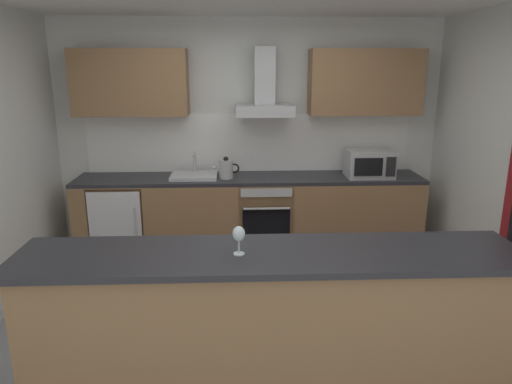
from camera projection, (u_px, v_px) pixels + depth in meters
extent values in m
cube|color=gray|center=(256.00, 328.00, 3.90)|extent=(5.32, 4.85, 0.02)
cube|color=silver|center=(249.00, 136.00, 5.47)|extent=(5.32, 0.12, 2.60)
cube|color=white|center=(249.00, 143.00, 5.42)|extent=(3.67, 0.02, 0.66)
cube|color=olive|center=(250.00, 217.00, 5.33)|extent=(3.80, 0.60, 0.86)
cube|color=#28282D|center=(250.00, 179.00, 5.21)|extent=(3.80, 0.60, 0.04)
cube|color=olive|center=(270.00, 328.00, 3.00)|extent=(3.00, 0.52, 0.96)
cube|color=#28282D|center=(271.00, 255.00, 2.87)|extent=(3.10, 0.64, 0.04)
cube|color=olive|center=(130.00, 83.00, 5.04)|extent=(1.22, 0.32, 0.70)
cube|color=olive|center=(365.00, 82.00, 5.14)|extent=(1.22, 0.32, 0.70)
cube|color=slate|center=(265.00, 215.00, 5.31)|extent=(0.60, 0.56, 0.80)
cube|color=black|center=(266.00, 229.00, 5.04)|extent=(0.50, 0.02, 0.48)
cube|color=#B7BABC|center=(266.00, 193.00, 4.94)|extent=(0.54, 0.02, 0.09)
cylinder|color=#B7BABC|center=(267.00, 209.00, 4.95)|extent=(0.49, 0.02, 0.02)
cube|color=white|center=(122.00, 220.00, 5.25)|extent=(0.58, 0.56, 0.85)
cube|color=silver|center=(116.00, 229.00, 4.97)|extent=(0.55, 0.02, 0.80)
cylinder|color=#B7BABC|center=(136.00, 225.00, 4.95)|extent=(0.02, 0.02, 0.38)
cube|color=#B7BABC|center=(369.00, 163.00, 5.17)|extent=(0.50, 0.36, 0.30)
cube|color=black|center=(369.00, 167.00, 4.99)|extent=(0.30, 0.02, 0.19)
cube|color=black|center=(391.00, 167.00, 5.00)|extent=(0.10, 0.01, 0.21)
cube|color=silver|center=(194.00, 176.00, 5.16)|extent=(0.50, 0.40, 0.04)
cylinder|color=#B7BABC|center=(195.00, 164.00, 5.25)|extent=(0.03, 0.03, 0.26)
cylinder|color=#B7BABC|center=(194.00, 154.00, 5.14)|extent=(0.03, 0.16, 0.03)
cylinder|color=#B7BABC|center=(226.00, 169.00, 5.11)|extent=(0.15, 0.15, 0.20)
sphere|color=black|center=(226.00, 159.00, 5.08)|extent=(0.06, 0.06, 0.06)
cone|color=#B7BABC|center=(217.00, 166.00, 5.10)|extent=(0.09, 0.04, 0.07)
torus|color=black|center=(234.00, 168.00, 5.11)|extent=(0.11, 0.02, 0.11)
cube|color=#B7BABC|center=(265.00, 110.00, 5.10)|extent=(0.62, 0.45, 0.12)
cube|color=#B7BABC|center=(264.00, 76.00, 5.06)|extent=(0.22, 0.22, 0.60)
cylinder|color=silver|center=(239.00, 254.00, 2.83)|extent=(0.07, 0.07, 0.01)
cylinder|color=silver|center=(239.00, 246.00, 2.82)|extent=(0.01, 0.01, 0.09)
ellipsoid|color=silver|center=(239.00, 234.00, 2.80)|extent=(0.08, 0.08, 0.10)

